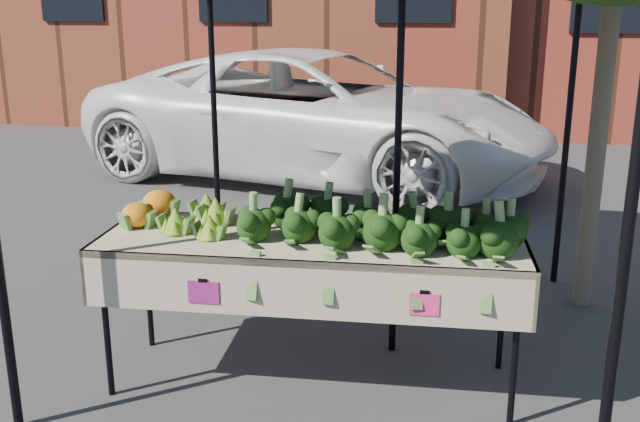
% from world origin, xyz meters
% --- Properties ---
extents(ground, '(90.00, 90.00, 0.00)m').
position_xyz_m(ground, '(0.00, 0.00, 0.00)').
color(ground, '#37373A').
extents(table, '(2.47, 1.04, 0.90)m').
position_xyz_m(table, '(-0.07, -0.07, 0.45)').
color(table, '#BCAA94').
rests_on(table, ground).
extents(canopy, '(3.16, 3.16, 2.74)m').
position_xyz_m(canopy, '(-0.01, 0.53, 1.37)').
color(canopy, black).
rests_on(canopy, ground).
extents(broccoli_heap, '(1.61, 0.58, 0.27)m').
position_xyz_m(broccoli_heap, '(0.32, -0.05, 1.03)').
color(broccoli_heap, black).
rests_on(broccoli_heap, table).
extents(romanesco_cluster, '(0.44, 0.58, 0.21)m').
position_xyz_m(romanesco_cluster, '(-0.73, -0.04, 1.00)').
color(romanesco_cluster, '#86A932').
rests_on(romanesco_cluster, table).
extents(cauliflower_pair, '(0.24, 0.44, 0.19)m').
position_xyz_m(cauliflower_pair, '(-1.10, -0.01, 0.99)').
color(cauliflower_pair, orange).
rests_on(cauliflower_pair, table).
extents(street_tree, '(1.92, 1.92, 3.79)m').
position_xyz_m(street_tree, '(1.61, 1.55, 1.89)').
color(street_tree, '#1E4C14').
rests_on(street_tree, ground).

